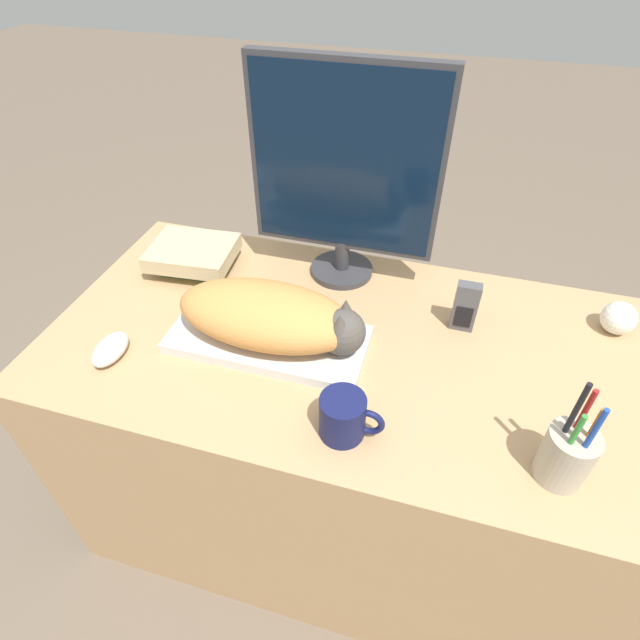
{
  "coord_description": "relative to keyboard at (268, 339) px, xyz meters",
  "views": [
    {
      "loc": [
        0.12,
        -0.43,
        1.49
      ],
      "look_at": [
        -0.11,
        0.33,
        0.79
      ],
      "focal_mm": 28.0,
      "sensor_mm": 36.0,
      "label": 1
    }
  ],
  "objects": [
    {
      "name": "baseball",
      "position": [
        0.73,
        0.25,
        0.03
      ],
      "size": [
        0.07,
        0.07,
        0.07
      ],
      "color": "silver",
      "rests_on": "desk"
    },
    {
      "name": "ground_plane",
      "position": [
        0.21,
        -0.29,
        -0.74
      ],
      "size": [
        12.0,
        12.0,
        0.0
      ],
      "primitive_type": "plane",
      "color": "#6B5B4C"
    },
    {
      "name": "book_stack",
      "position": [
        -0.28,
        0.21,
        0.03
      ],
      "size": [
        0.22,
        0.18,
        0.07
      ],
      "color": "#2D6B38",
      "rests_on": "desk"
    },
    {
      "name": "desk",
      "position": [
        0.21,
        0.05,
        -0.38
      ],
      "size": [
        1.43,
        0.69,
        0.73
      ],
      "color": "tan",
      "rests_on": "ground_plane"
    },
    {
      "name": "pen_cup",
      "position": [
        0.58,
        -0.16,
        0.05
      ],
      "size": [
        0.08,
        0.08,
        0.22
      ],
      "color": "#B2A893",
      "rests_on": "desk"
    },
    {
      "name": "keyboard",
      "position": [
        0.0,
        0.0,
        0.0
      ],
      "size": [
        0.43,
        0.19,
        0.02
      ],
      "color": "silver",
      "rests_on": "desk"
    },
    {
      "name": "cat",
      "position": [
        0.02,
        0.0,
        0.07
      ],
      "size": [
        0.41,
        0.19,
        0.12
      ],
      "color": "#D18C47",
      "rests_on": "keyboard"
    },
    {
      "name": "phone",
      "position": [
        0.4,
        0.17,
        0.05
      ],
      "size": [
        0.05,
        0.03,
        0.12
      ],
      "color": "#4C4C51",
      "rests_on": "desk"
    },
    {
      "name": "computer_mouse",
      "position": [
        -0.3,
        -0.13,
        0.01
      ],
      "size": [
        0.06,
        0.1,
        0.04
      ],
      "color": "silver",
      "rests_on": "desk"
    },
    {
      "name": "monitor",
      "position": [
        0.09,
        0.3,
        0.27
      ],
      "size": [
        0.43,
        0.16,
        0.51
      ],
      "color": "#333338",
      "rests_on": "desk"
    },
    {
      "name": "coffee_mug",
      "position": [
        0.22,
        -0.18,
        0.03
      ],
      "size": [
        0.12,
        0.08,
        0.09
      ],
      "color": "#141947",
      "rests_on": "desk"
    }
  ]
}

